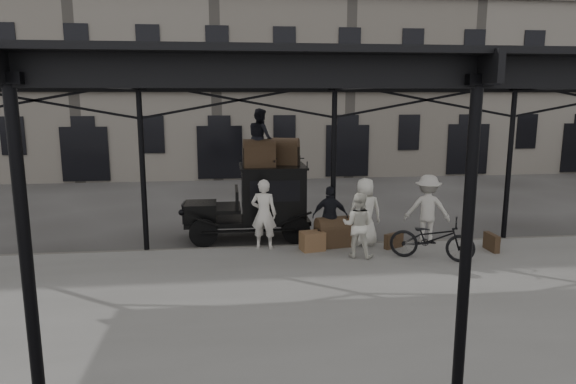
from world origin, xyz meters
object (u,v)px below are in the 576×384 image
object	(u,v)px
bicycle	(432,238)
porter_left	(264,214)
taxi	(262,199)
steamer_trunk_roof_near	(259,155)
porter_official	(330,216)
steamer_trunk_platform	(333,234)

from	to	relation	value
bicycle	porter_left	bearing A→B (deg)	95.37
taxi	steamer_trunk_roof_near	bearing A→B (deg)	-108.07
porter_official	steamer_trunk_roof_near	xyz separation A→B (m)	(-1.82, 1.22, 1.54)
porter_left	steamer_trunk_roof_near	distance (m)	1.88
taxi	porter_official	bearing A→B (deg)	-40.17
taxi	steamer_trunk_platform	bearing A→B (deg)	-39.38
porter_official	steamer_trunk_platform	xyz separation A→B (m)	(0.08, -0.02, -0.48)
bicycle	steamer_trunk_platform	xyz separation A→B (m)	(-2.20, 1.43, -0.20)
porter_official	bicycle	distance (m)	2.71
bicycle	steamer_trunk_roof_near	bearing A→B (deg)	81.88
porter_official	steamer_trunk_platform	bearing A→B (deg)	174.04
bicycle	taxi	bearing A→B (deg)	78.98
taxi	steamer_trunk_platform	world-z (taller)	taxi
porter_left	steamer_trunk_roof_near	size ratio (longest dim) A/B	2.10
bicycle	steamer_trunk_roof_near	size ratio (longest dim) A/B	2.31
porter_official	porter_left	bearing A→B (deg)	11.09
porter_left	steamer_trunk_platform	world-z (taller)	porter_left
steamer_trunk_roof_near	taxi	bearing A→B (deg)	69.09
porter_left	porter_official	xyz separation A→B (m)	(1.79, 0.00, -0.11)
bicycle	steamer_trunk_platform	size ratio (longest dim) A/B	2.23
porter_official	steamer_trunk_platform	size ratio (longest dim) A/B	1.78
steamer_trunk_roof_near	porter_left	bearing A→B (deg)	-91.41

